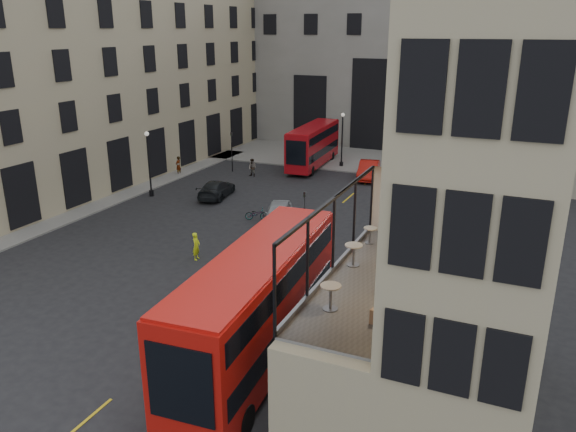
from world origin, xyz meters
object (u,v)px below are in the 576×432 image
at_px(car_b, 369,170).
at_px(cafe_table_mid, 354,252).
at_px(car_c, 216,189).
at_px(cyclist, 196,246).
at_px(cafe_chair_b, 384,281).
at_px(traffic_light_near, 304,214).
at_px(cafe_table_near, 331,293).
at_px(bus_far, 313,144).
at_px(pedestrian_e, 178,166).
at_px(cafe_chair_c, 410,264).
at_px(pedestrian_a, 252,168).
at_px(pedestrian_d, 424,172).
at_px(cafe_chair_d, 415,241).
at_px(bicycle, 257,214).
at_px(street_lamp_b, 342,143).
at_px(pedestrian_c, 426,159).
at_px(cafe_table_far, 370,233).
at_px(traffic_light_far, 232,147).
at_px(bus_near, 258,302).
at_px(pedestrian_b, 295,164).
at_px(car_a, 279,214).
at_px(street_lamp_a, 149,168).
at_px(cafe_chair_a, 380,315).

bearing_deg(car_b, cafe_table_mid, -85.57).
distance_m(car_c, cyclist, 12.99).
bearing_deg(cafe_chair_b, traffic_light_near, 122.73).
bearing_deg(cafe_table_near, bus_far, 112.12).
height_order(traffic_light_near, pedestrian_e, traffic_light_near).
bearing_deg(cafe_chair_c, pedestrian_a, 127.67).
distance_m(car_b, pedestrian_e, 17.72).
height_order(pedestrian_d, cafe_chair_d, cafe_chair_d).
relative_size(bicycle, cafe_chair_d, 1.78).
distance_m(street_lamp_b, cafe_chair_d, 33.27).
distance_m(bus_far, cafe_chair_c, 35.73).
bearing_deg(pedestrian_a, pedestrian_d, 31.09).
distance_m(bicycle, pedestrian_c, 22.52).
distance_m(pedestrian_e, cafe_table_far, 32.80).
xyz_separation_m(traffic_light_far, cafe_chair_d, (22.25, -24.41, 2.45)).
height_order(pedestrian_e, cafe_chair_b, cafe_chair_b).
xyz_separation_m(bus_near, cafe_table_far, (3.55, 3.36, 2.34)).
bearing_deg(bicycle, car_b, -40.00).
relative_size(street_lamp_b, pedestrian_b, 3.49).
bearing_deg(bus_near, bus_far, 107.69).
height_order(pedestrian_a, cafe_table_mid, cafe_table_mid).
relative_size(car_a, car_b, 0.93).
bearing_deg(bus_near, pedestrian_a, 117.74).
relative_size(car_a, pedestrian_e, 2.59).
height_order(street_lamp_a, car_a, street_lamp_a).
bearing_deg(bus_far, car_b, -20.34).
bearing_deg(pedestrian_c, car_c, 16.04).
distance_m(street_lamp_a, cafe_table_mid, 28.41).
distance_m(cafe_chair_a, cafe_chair_b, 2.55).
distance_m(street_lamp_b, cafe_chair_c, 35.52).
xyz_separation_m(traffic_light_far, pedestrian_a, (2.65, -0.93, -1.60)).
bearing_deg(street_lamp_a, cafe_table_far, -33.10).
distance_m(car_a, pedestrian_a, 13.65).
bearing_deg(cafe_chair_a, cafe_chair_c, 89.96).
bearing_deg(car_c, street_lamp_a, 10.71).
distance_m(cafe_chair_c, cafe_chair_d, 2.34).
relative_size(bus_near, car_c, 2.59).
relative_size(pedestrian_a, cafe_chair_d, 1.80).
xyz_separation_m(car_a, pedestrian_a, (-7.83, 11.19, 0.06)).
bearing_deg(cafe_table_near, car_b, 103.72).
bearing_deg(bus_near, pedestrian_b, 110.52).
height_order(traffic_light_far, cafe_chair_c, cafe_chair_c).
xyz_separation_m(traffic_light_near, traffic_light_far, (-14.00, 16.00, 0.00)).
bearing_deg(car_b, pedestrian_c, 48.12).
height_order(car_b, cafe_table_mid, cafe_table_mid).
distance_m(traffic_light_near, cafe_chair_d, 12.04).
bearing_deg(pedestrian_b, cafe_chair_a, -125.45).
relative_size(pedestrian_c, cafe_table_far, 2.40).
relative_size(bus_far, car_b, 2.11).
xyz_separation_m(traffic_light_far, pedestrian_c, (16.74, 9.12, -1.60)).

